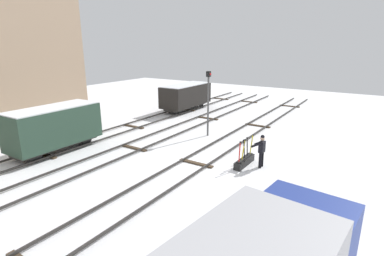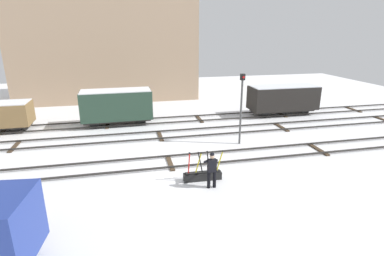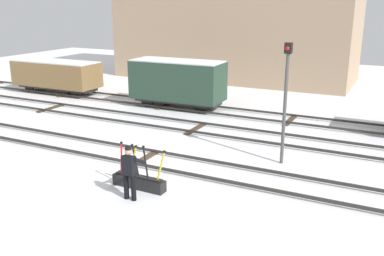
% 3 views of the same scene
% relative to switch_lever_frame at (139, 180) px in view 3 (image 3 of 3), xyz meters
% --- Properties ---
extents(ground_plane, '(60.00, 60.00, 0.00)m').
position_rel_switch_lever_frame_xyz_m(ground_plane, '(-1.22, 2.15, -0.25)').
color(ground_plane, white).
extents(track_main_line, '(44.00, 1.94, 0.18)m').
position_rel_switch_lever_frame_xyz_m(track_main_line, '(-1.22, 2.15, -0.14)').
color(track_main_line, '#2D2B28').
rests_on(track_main_line, ground_plane).
extents(track_siding_near, '(44.00, 1.94, 0.18)m').
position_rel_switch_lever_frame_xyz_m(track_siding_near, '(-1.22, 6.54, -0.14)').
color(track_siding_near, '#2D2B28').
rests_on(track_siding_near, ground_plane).
extents(track_siding_far, '(44.00, 1.94, 0.18)m').
position_rel_switch_lever_frame_xyz_m(track_siding_far, '(-1.22, 9.90, -0.15)').
color(track_siding_far, '#2D2B28').
rests_on(track_siding_far, ground_plane).
extents(switch_lever_frame, '(1.90, 0.39, 1.45)m').
position_rel_switch_lever_frame_xyz_m(switch_lever_frame, '(0.00, 0.00, 0.00)').
color(switch_lever_frame, black).
rests_on(switch_lever_frame, ground_plane).
extents(rail_worker, '(0.54, 0.62, 1.69)m').
position_rel_switch_lever_frame_xyz_m(rail_worker, '(0.21, -0.77, 0.70)').
color(rail_worker, black).
rests_on(rail_worker, ground_plane).
extents(signal_post, '(0.24, 0.32, 4.31)m').
position_rel_switch_lever_frame_xyz_m(signal_post, '(3.43, 4.13, 2.35)').
color(signal_post, '#4C4C4C').
rests_on(signal_post, ground_plane).
extents(freight_car_far_end, '(5.10, 2.13, 2.61)m').
position_rel_switch_lever_frame_xyz_m(freight_car_far_end, '(-3.97, 9.90, 1.23)').
color(freight_car_far_end, '#2D2B28').
rests_on(freight_car_far_end, ground_plane).
extents(freight_car_back_track, '(5.79, 2.08, 2.06)m').
position_rel_switch_lever_frame_xyz_m(freight_car_back_track, '(-12.69, 9.90, 0.96)').
color(freight_car_back_track, '#2D2B28').
rests_on(freight_car_back_track, ground_plane).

